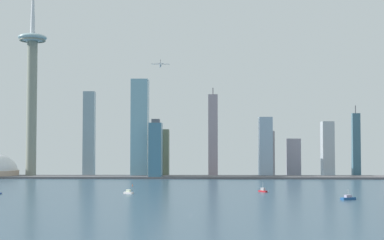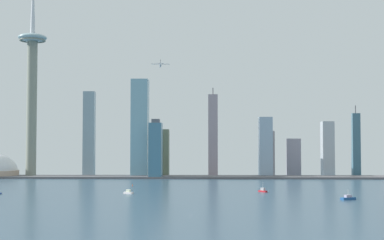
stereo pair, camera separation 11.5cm
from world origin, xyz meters
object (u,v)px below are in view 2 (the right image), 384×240
object	(u,v)px
skyscraper_4	(356,144)
boat_2	(128,192)
boat_1	(263,190)
airplane	(160,65)
skyscraper_0	(89,134)
skyscraper_6	(162,153)
skyscraper_8	(265,147)
skyscraper_11	(140,128)
skyscraper_10	(328,149)
channel_buoy_0	(132,185)
observation_tower	(32,76)
skyscraper_2	(270,153)
boat_3	(348,198)
skyscraper_5	(86,161)
skyscraper_9	(293,157)
skyscraper_3	(213,135)
skyscraper_7	(156,150)

from	to	relation	value
skyscraper_4	boat_2	xyz separation A→B (m)	(-335.58, -397.38, -52.08)
boat_1	airplane	distance (m)	372.41
skyscraper_0	airplane	xyz separation A→B (m)	(121.58, -27.06, 111.49)
skyscraper_6	skyscraper_8	xyz separation A→B (m)	(171.69, -10.65, 9.84)
skyscraper_11	boat_2	distance (m)	352.68
skyscraper_0	skyscraper_4	world-z (taller)	skyscraper_0
skyscraper_0	boat_2	world-z (taller)	skyscraper_0
skyscraper_0	skyscraper_6	world-z (taller)	skyscraper_0
skyscraper_10	channel_buoy_0	world-z (taller)	skyscraper_10
observation_tower	skyscraper_2	size ratio (longest dim) A/B	4.68
skyscraper_8	boat_3	bearing A→B (deg)	-84.56
skyscraper_11	channel_buoy_0	xyz separation A→B (m)	(18.57, -220.00, -79.33)
skyscraper_5	skyscraper_9	xyz separation A→B (m)	(362.08, 3.64, 6.44)
skyscraper_3	observation_tower	bearing A→B (deg)	-174.59
skyscraper_3	skyscraper_11	world-z (taller)	skyscraper_11
skyscraper_3	skyscraper_9	distance (m)	152.01
boat_3	skyscraper_3	bearing A→B (deg)	-99.79
skyscraper_3	skyscraper_8	bearing A→B (deg)	-3.62
skyscraper_2	skyscraper_10	world-z (taller)	skyscraper_10
skyscraper_7	skyscraper_8	distance (m)	184.03
observation_tower	skyscraper_7	xyz separation A→B (m)	(206.74, -29.89, -120.18)
skyscraper_4	boat_2	world-z (taller)	skyscraper_4
skyscraper_11	skyscraper_9	bearing A→B (deg)	12.90
skyscraper_7	boat_3	distance (m)	419.70
skyscraper_2	skyscraper_4	bearing A→B (deg)	5.34
skyscraper_3	channel_buoy_0	size ratio (longest dim) A/B	65.72
boat_3	skyscraper_11	bearing A→B (deg)	-85.27
boat_3	skyscraper_0	bearing A→B (deg)	-77.74
skyscraper_6	skyscraper_7	xyz separation A→B (m)	(-4.63, -63.21, 5.29)
skyscraper_5	skyscraper_10	world-z (taller)	skyscraper_10
skyscraper_11	boat_3	size ratio (longest dim) A/B	10.68
skyscraper_0	skyscraper_5	size ratio (longest dim) A/B	1.83
skyscraper_9	airplane	size ratio (longest dim) A/B	1.83
skyscraper_4	skyscraper_5	world-z (taller)	skyscraper_4
skyscraper_2	skyscraper_9	distance (m)	46.94
skyscraper_4	boat_1	world-z (taller)	skyscraper_4
skyscraper_2	skyscraper_9	bearing A→B (deg)	23.38
skyscraper_4	boat_1	bearing A→B (deg)	-117.54
skyscraper_7	boat_3	xyz separation A→B (m)	(215.37, -357.67, -42.83)
skyscraper_7	channel_buoy_0	size ratio (longest dim) A/B	41.33
skyscraper_3	boat_3	size ratio (longest dim) A/B	9.81
boat_2	airplane	size ratio (longest dim) A/B	0.32
skyscraper_3	skyscraper_8	xyz separation A→B (m)	(86.34, -5.46, -19.18)
skyscraper_7	skyscraper_11	distance (m)	66.72
skyscraper_2	skyscraper_4	size ratio (longest dim) A/B	0.63
skyscraper_7	airplane	world-z (taller)	airplane
skyscraper_5	skyscraper_8	bearing A→B (deg)	-9.26
skyscraper_8	airplane	distance (m)	218.84
skyscraper_2	skyscraper_6	bearing A→B (deg)	-172.19
skyscraper_4	airplane	size ratio (longest dim) A/B	3.48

